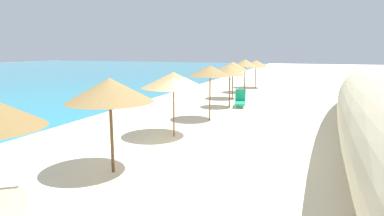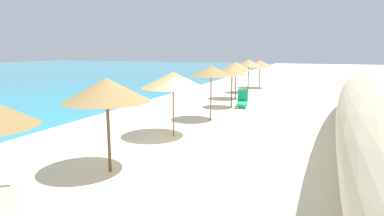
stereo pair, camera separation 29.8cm
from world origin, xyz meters
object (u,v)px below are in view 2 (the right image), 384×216
object	(u,v)px
beach_umbrella_6	(211,71)
beach_umbrella_9	(249,63)
beach_umbrella_10	(260,64)
beach_umbrella_5	(173,80)
beach_umbrella_8	(236,66)
beach_umbrella_7	(232,71)
lounge_chair_1	(242,101)
beach_umbrella_4	(107,90)

from	to	relation	value
beach_umbrella_6	beach_umbrella_9	bearing A→B (deg)	2.44
beach_umbrella_9	beach_umbrella_10	xyz separation A→B (m)	(3.87, -0.27, -0.21)
beach_umbrella_5	beach_umbrella_8	world-z (taller)	beach_umbrella_8
beach_umbrella_7	beach_umbrella_10	bearing A→B (deg)	1.34
beach_umbrella_7	lounge_chair_1	distance (m)	2.08
beach_umbrella_10	beach_umbrella_9	bearing A→B (deg)	175.94
beach_umbrella_5	beach_umbrella_9	bearing A→B (deg)	0.24
beach_umbrella_8	lounge_chair_1	distance (m)	4.03
beach_umbrella_8	beach_umbrella_4	bearing A→B (deg)	-179.55
beach_umbrella_6	beach_umbrella_10	bearing A→B (deg)	0.82
beach_umbrella_7	beach_umbrella_10	xyz separation A→B (m)	(11.45, 0.27, -0.03)
beach_umbrella_7	beach_umbrella_6	bearing A→B (deg)	179.34
beach_umbrella_5	beach_umbrella_9	distance (m)	15.31
beach_umbrella_5	lounge_chair_1	bearing A→B (deg)	-7.48
beach_umbrella_6	beach_umbrella_9	world-z (taller)	beach_umbrella_9
beach_umbrella_8	beach_umbrella_10	size ratio (longest dim) A/B	1.04
beach_umbrella_4	beach_umbrella_5	world-z (taller)	beach_umbrella_4
beach_umbrella_5	beach_umbrella_8	bearing A→B (deg)	1.04
beach_umbrella_4	lounge_chair_1	bearing A→B (deg)	-5.28
beach_umbrella_6	lounge_chair_1	xyz separation A→B (m)	(4.51, -0.65, -2.14)
beach_umbrella_6	beach_umbrella_8	size ratio (longest dim) A/B	1.03
beach_umbrella_5	beach_umbrella_8	size ratio (longest dim) A/B	0.99
beach_umbrella_4	beach_umbrella_7	size ratio (longest dim) A/B	1.06
beach_umbrella_10	lounge_chair_1	distance (m)	11.18
beach_umbrella_6	lounge_chair_1	size ratio (longest dim) A/B	1.77
beach_umbrella_7	beach_umbrella_10	size ratio (longest dim) A/B	1.00
beach_umbrella_6	lounge_chair_1	world-z (taller)	beach_umbrella_6
beach_umbrella_9	beach_umbrella_10	bearing A→B (deg)	-4.06
beach_umbrella_5	beach_umbrella_10	size ratio (longest dim) A/B	1.03
beach_umbrella_7	beach_umbrella_9	distance (m)	7.60
beach_umbrella_4	beach_umbrella_9	distance (m)	19.69
beach_umbrella_4	beach_umbrella_8	size ratio (longest dim) A/B	1.03
beach_umbrella_8	lounge_chair_1	size ratio (longest dim) A/B	1.72
beach_umbrella_7	beach_umbrella_4	bearing A→B (deg)	177.34
lounge_chair_1	beach_umbrella_7	bearing A→B (deg)	27.25
beach_umbrella_7	lounge_chair_1	bearing A→B (deg)	-51.98
beach_umbrella_7	beach_umbrella_10	world-z (taller)	beach_umbrella_7
beach_umbrella_8	beach_umbrella_10	xyz separation A→B (m)	(7.74, -0.42, -0.12)
beach_umbrella_5	beach_umbrella_10	distance (m)	19.18
beach_umbrella_4	beach_umbrella_9	bearing A→B (deg)	-0.06
beach_umbrella_5	beach_umbrella_8	xyz separation A→B (m)	(11.44, 0.21, 0.03)
beach_umbrella_8	beach_umbrella_6	bearing A→B (deg)	-175.29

